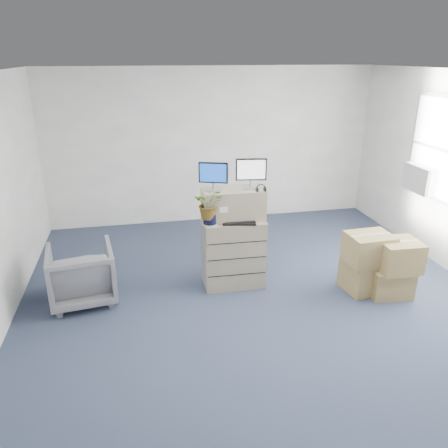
{
  "coord_description": "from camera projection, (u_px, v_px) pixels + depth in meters",
  "views": [
    {
      "loc": [
        -1.41,
        -4.33,
        2.99
      ],
      "look_at": [
        -0.43,
        0.4,
        1.1
      ],
      "focal_mm": 35.0,
      "sensor_mm": 36.0,
      "label": 1
    }
  ],
  "objects": [
    {
      "name": "mouse",
      "position": [
        262.0,
        219.0,
        5.75
      ],
      "size": [
        0.09,
        0.07,
        0.03
      ],
      "primitive_type": "ellipsoid",
      "rotation": [
        0.0,
        0.0,
        -0.16
      ],
      "color": "silver",
      "rests_on": "filing_cabinet_lower"
    },
    {
      "name": "phone_dock",
      "position": [
        228.0,
        215.0,
        5.8
      ],
      "size": [
        0.05,
        0.04,
        0.11
      ],
      "rotation": [
        0.0,
        0.0,
        -0.02
      ],
      "color": "silver",
      "rests_on": "filing_cabinet_lower"
    },
    {
      "name": "ground",
      "position": [
        265.0,
        317.0,
        5.31
      ],
      "size": [
        7.0,
        7.0,
        0.0
      ],
      "primitive_type": "plane",
      "color": "#253143",
      "rests_on": "ground"
    },
    {
      "name": "monitor_right",
      "position": [
        251.0,
        172.0,
        5.61
      ],
      "size": [
        0.4,
        0.18,
        0.39
      ],
      "rotation": [
        0.0,
        0.0,
        -0.16
      ],
      "color": "#99999E",
      "rests_on": "filing_cabinet_upper"
    },
    {
      "name": "monitor_left",
      "position": [
        213.0,
        175.0,
        5.51
      ],
      "size": [
        0.36,
        0.2,
        0.37
      ],
      "rotation": [
        0.0,
        0.0,
        -0.34
      ],
      "color": "#99999E",
      "rests_on": "filing_cabinet_upper"
    },
    {
      "name": "office_chair",
      "position": [
        81.0,
        272.0,
        5.53
      ],
      "size": [
        0.88,
        0.84,
        0.82
      ],
      "primitive_type": "imported",
      "rotation": [
        0.0,
        0.0,
        3.27
      ],
      "color": "slate",
      "rests_on": "ground"
    },
    {
      "name": "keyboard",
      "position": [
        239.0,
        223.0,
        5.62
      ],
      "size": [
        0.46,
        0.26,
        0.02
      ],
      "primitive_type": "cube",
      "rotation": [
        0.0,
        0.0,
        -0.2
      ],
      "color": "black",
      "rests_on": "filing_cabinet_lower"
    },
    {
      "name": "tissue_box",
      "position": [
        255.0,
        209.0,
        5.88
      ],
      "size": [
        0.21,
        0.13,
        0.07
      ],
      "primitive_type": "cube",
      "rotation": [
        0.0,
        0.0,
        -0.2
      ],
      "color": "#459EEC",
      "rests_on": "external_drive"
    },
    {
      "name": "potted_plant",
      "position": [
        210.0,
        208.0,
        5.51
      ],
      "size": [
        0.46,
        0.49,
        0.4
      ],
      "rotation": [
        0.0,
        0.0,
        -0.02
      ],
      "color": "#97AE8C",
      "rests_on": "filing_cabinet_lower"
    },
    {
      "name": "headphones",
      "position": [
        261.0,
        189.0,
        5.55
      ],
      "size": [
        0.13,
        0.02,
        0.13
      ],
      "primitive_type": "torus",
      "rotation": [
        1.57,
        0.0,
        -0.02
      ],
      "color": "black",
      "rests_on": "filing_cabinet_upper"
    },
    {
      "name": "filing_cabinet_lower",
      "position": [
        233.0,
        252.0,
        5.93
      ],
      "size": [
        0.82,
        0.52,
        0.95
      ],
      "primitive_type": "cube",
      "rotation": [
        0.0,
        0.0,
        -0.02
      ],
      "color": "tan",
      "rests_on": "ground"
    },
    {
      "name": "cardboard_boxes",
      "position": [
        379.0,
        265.0,
        5.73
      ],
      "size": [
        0.86,
        0.74,
        0.82
      ],
      "color": "olive",
      "rests_on": "ground"
    },
    {
      "name": "external_drive",
      "position": [
        254.0,
        213.0,
        5.89
      ],
      "size": [
        0.22,
        0.19,
        0.06
      ],
      "primitive_type": "cube",
      "rotation": [
        0.0,
        0.0,
        -0.34
      ],
      "color": "black",
      "rests_on": "filing_cabinet_lower"
    },
    {
      "name": "ac_unit",
      "position": [
        421.0,
        179.0,
        6.69
      ],
      "size": [
        0.24,
        0.6,
        0.4
      ],
      "primitive_type": "cube",
      "color": "#BBBCB7",
      "rests_on": "wall_right"
    },
    {
      "name": "wall_back",
      "position": [
        212.0,
        147.0,
        8.0
      ],
      "size": [
        6.0,
        0.02,
        2.8
      ],
      "primitive_type": "cube",
      "color": "beige",
      "rests_on": "ground"
    },
    {
      "name": "water_bottle",
      "position": [
        242.0,
        210.0,
        5.76
      ],
      "size": [
        0.07,
        0.07,
        0.24
      ],
      "primitive_type": "cylinder",
      "color": "gray",
      "rests_on": "filing_cabinet_lower"
    },
    {
      "name": "filing_cabinet_upper",
      "position": [
        233.0,
        204.0,
        5.72
      ],
      "size": [
        0.82,
        0.43,
        0.41
      ],
      "primitive_type": "cube",
      "rotation": [
        0.0,
        0.0,
        -0.02
      ],
      "color": "tan",
      "rests_on": "filing_cabinet_lower"
    }
  ]
}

